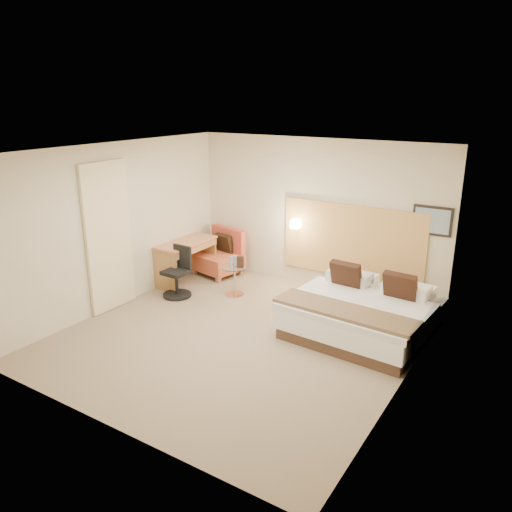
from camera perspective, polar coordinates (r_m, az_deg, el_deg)
The scene contains 20 objects.
floor at distance 7.48m, azimuth -1.83°, elevation -9.17°, with size 4.80×5.00×0.02m, color #806E56.
ceiling at distance 6.69m, azimuth -2.06°, elevation 12.04°, with size 4.80×5.00×0.02m, color white.
wall_back at distance 9.08m, azimuth 6.98°, elevation 4.78°, with size 4.80×0.02×2.70m, color beige.
wall_front at distance 5.21m, azimuth -17.64°, elevation -6.09°, with size 4.80×0.02×2.70m, color beige.
wall_left at distance 8.51m, azimuth -15.55°, elevation 3.35°, with size 0.02×5.00×2.70m, color beige.
wall_right at distance 6.03m, azimuth 17.45°, elevation -2.79°, with size 0.02×5.00×2.70m, color beige.
headboard_panel at distance 8.88m, azimuth 10.85°, elevation 1.62°, with size 2.60×0.04×1.30m, color tan.
art_frame at distance 8.39m, azimuth 19.50°, elevation 3.83°, with size 0.62×0.03×0.47m, color black.
art_canvas at distance 8.37m, azimuth 19.47°, elevation 3.81°, with size 0.54×0.01×0.39m, color gray.
lamp_arm at distance 9.20m, azimuth 4.72°, elevation 3.74°, with size 0.02×0.02×0.12m, color silver.
lamp_shade at distance 9.15m, azimuth 4.54°, elevation 3.66°, with size 0.15×0.15×0.15m, color #FFEDC6.
curtain at distance 8.34m, azimuth -16.50°, elevation 2.06°, with size 0.06×0.90×2.42m, color beige.
bottle_a at distance 8.72m, azimuth -2.89°, elevation -0.65°, with size 0.06×0.06×0.19m, color #80A0C7.
bottle_b at distance 8.77m, azimuth -2.43°, elevation -0.53°, with size 0.06×0.06×0.19m, color #7EA7C3.
menu_folder at distance 8.66m, azimuth -1.80°, elevation -0.69°, with size 0.12×0.05×0.21m, color #301D14.
bed at distance 7.62m, azimuth 12.14°, elevation -6.34°, with size 2.08×2.04×0.97m.
lounge_chair at distance 9.88m, azimuth -4.12°, elevation -0.03°, with size 0.98×0.89×0.90m.
side_table at distance 8.82m, azimuth -2.45°, elevation -2.69°, with size 0.60×0.60×0.53m.
desk at distance 9.44m, azimuth -7.91°, elevation 0.68°, with size 0.60×1.27×0.79m.
desk_chair at distance 8.86m, azimuth -8.89°, elevation -2.28°, with size 0.52×0.52×0.89m.
Camera 1 is at (3.74, -5.51, 3.40)m, focal length 35.00 mm.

